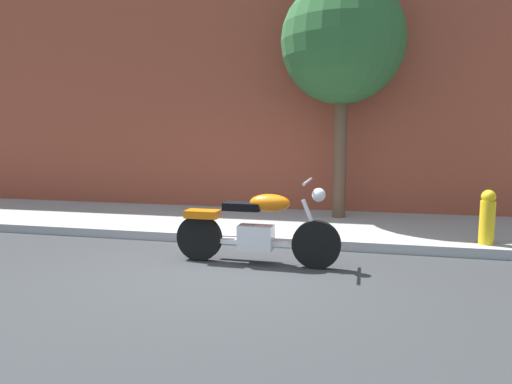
{
  "coord_description": "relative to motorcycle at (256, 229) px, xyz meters",
  "views": [
    {
      "loc": [
        1.61,
        -5.13,
        1.64
      ],
      "look_at": [
        0.34,
        0.37,
        0.94
      ],
      "focal_mm": 31.52,
      "sensor_mm": 36.0,
      "label": 1
    }
  ],
  "objects": [
    {
      "name": "motorcycle",
      "position": [
        0.0,
        0.0,
        0.0
      ],
      "size": [
        2.15,
        0.7,
        1.11
      ],
      "color": "black",
      "rests_on": "ground"
    },
    {
      "name": "building_facade",
      "position": [
        -0.34,
        3.91,
        3.37
      ],
      "size": [
        25.98,
        0.5,
        7.65
      ],
      "primitive_type": "cube",
      "color": "brown",
      "rests_on": "ground"
    },
    {
      "name": "fire_hydrant",
      "position": [
        3.03,
        1.22,
        -0.0
      ],
      "size": [
        0.2,
        0.2,
        0.91
      ],
      "color": "gold",
      "rests_on": "ground"
    },
    {
      "name": "sidewalk",
      "position": [
        -0.34,
        2.29,
        -0.39
      ],
      "size": [
        25.98,
        2.74,
        0.14
      ],
      "primitive_type": "cube",
      "color": "#9C9C9C",
      "rests_on": "ground"
    },
    {
      "name": "ground_plane",
      "position": [
        -0.34,
        -0.38,
        -0.46
      ],
      "size": [
        60.0,
        60.0,
        0.0
      ],
      "primitive_type": "plane",
      "color": "#303335"
    },
    {
      "name": "street_tree",
      "position": [
        0.92,
        2.93,
        2.84
      ],
      "size": [
        2.22,
        2.22,
        4.43
      ],
      "color": "brown",
      "rests_on": "ground"
    }
  ]
}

